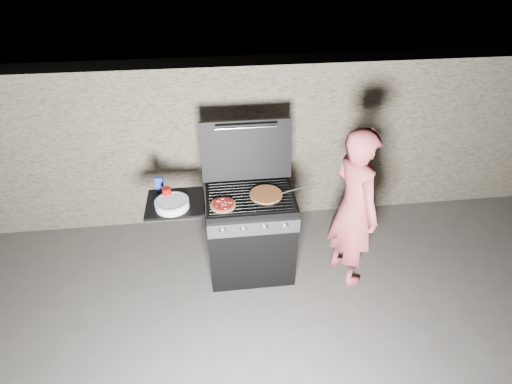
{
  "coord_description": "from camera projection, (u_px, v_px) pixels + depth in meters",
  "views": [
    {
      "loc": [
        -0.29,
        -2.89,
        2.98
      ],
      "look_at": [
        0.05,
        0.0,
        0.95
      ],
      "focal_mm": 28.0,
      "sensor_mm": 36.0,
      "label": 1
    }
  ],
  "objects": [
    {
      "name": "sauce_jar",
      "position": [
        167.0,
        194.0,
        3.51
      ],
      "size": [
        0.09,
        0.09,
        0.12
      ],
      "primitive_type": "cylinder",
      "rotation": [
        0.0,
        0.0,
        -0.15
      ],
      "color": "#980B06",
      "rests_on": "gas_grill"
    },
    {
      "name": "pizza_topped",
      "position": [
        223.0,
        205.0,
        3.44
      ],
      "size": [
        0.28,
        0.28,
        0.02
      ],
      "primitive_type": null,
      "rotation": [
        0.0,
        0.0,
        0.37
      ],
      "color": "#C98B49",
      "rests_on": "gas_grill"
    },
    {
      "name": "person",
      "position": [
        354.0,
        208.0,
        3.6
      ],
      "size": [
        0.53,
        0.67,
        1.6
      ],
      "primitive_type": "imported",
      "rotation": [
        0.0,
        0.0,
        1.86
      ],
      "color": "#B3474C",
      "rests_on": "ground"
    },
    {
      "name": "plate_stack",
      "position": [
        172.0,
        204.0,
        3.43
      ],
      "size": [
        0.31,
        0.31,
        0.07
      ],
      "primitive_type": "cylinder",
      "rotation": [
        0.0,
        0.0,
        0.06
      ],
      "color": "white",
      "rests_on": "gas_grill"
    },
    {
      "name": "ground",
      "position": [
        251.0,
        268.0,
        4.09
      ],
      "size": [
        50.0,
        50.0,
        0.0
      ],
      "primitive_type": "plane",
      "color": "#454340"
    },
    {
      "name": "gas_grill",
      "position": [
        225.0,
        237.0,
        3.81
      ],
      "size": [
        1.34,
        0.79,
        0.91
      ],
      "primitive_type": null,
      "color": "black",
      "rests_on": "ground"
    },
    {
      "name": "pizza_plain",
      "position": [
        266.0,
        194.0,
        3.58
      ],
      "size": [
        0.35,
        0.35,
        0.02
      ],
      "primitive_type": "cylinder",
      "rotation": [
        0.0,
        0.0,
        0.22
      ],
      "color": "#D88846",
      "rests_on": "gas_grill"
    },
    {
      "name": "stone_wall",
      "position": [
        240.0,
        142.0,
        4.43
      ],
      "size": [
        8.0,
        0.35,
        1.8
      ],
      "primitive_type": "cube",
      "color": "#7B7056",
      "rests_on": "ground"
    },
    {
      "name": "blue_carton",
      "position": [
        159.0,
        184.0,
        3.61
      ],
      "size": [
        0.07,
        0.04,
        0.14
      ],
      "primitive_type": "cube",
      "rotation": [
        0.0,
        0.0,
        -0.05
      ],
      "color": "#2334AD",
      "rests_on": "gas_grill"
    },
    {
      "name": "tongs",
      "position": [
        299.0,
        189.0,
        3.59
      ],
      "size": [
        0.38,
        0.04,
        0.08
      ],
      "primitive_type": "cylinder",
      "rotation": [
        0.0,
        1.4,
        0.08
      ],
      "color": "black",
      "rests_on": "gas_grill"
    }
  ]
}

